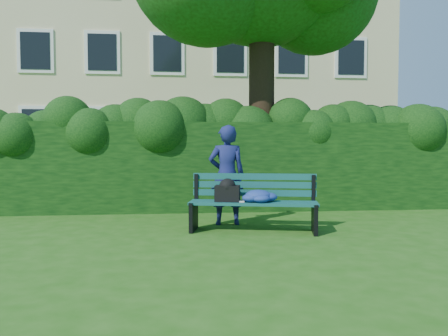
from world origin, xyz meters
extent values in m
plane|color=#205911|center=(0.00, 0.00, 0.00)|extent=(80.00, 80.00, 0.00)
cube|color=#CBBF88|center=(0.00, 14.00, 6.00)|extent=(16.00, 8.00, 12.00)
cube|color=white|center=(-6.00, 9.98, 2.00)|extent=(1.30, 0.08, 1.60)
cube|color=black|center=(-6.00, 9.94, 2.00)|extent=(1.05, 0.04, 1.35)
cube|color=white|center=(-3.60, 9.98, 2.00)|extent=(1.30, 0.08, 1.60)
cube|color=black|center=(-3.60, 9.94, 2.00)|extent=(1.05, 0.04, 1.35)
cube|color=white|center=(-1.20, 9.98, 2.00)|extent=(1.30, 0.08, 1.60)
cube|color=black|center=(-1.20, 9.94, 2.00)|extent=(1.05, 0.04, 1.35)
cube|color=white|center=(1.20, 9.98, 2.00)|extent=(1.30, 0.08, 1.60)
cube|color=black|center=(1.20, 9.94, 2.00)|extent=(1.05, 0.04, 1.35)
cube|color=white|center=(3.60, 9.98, 2.00)|extent=(1.30, 0.08, 1.60)
cube|color=black|center=(3.60, 9.94, 2.00)|extent=(1.05, 0.04, 1.35)
cube|color=white|center=(6.00, 9.98, 2.00)|extent=(1.30, 0.08, 1.60)
cube|color=black|center=(6.00, 9.94, 2.00)|extent=(1.05, 0.04, 1.35)
cube|color=white|center=(-6.00, 9.98, 4.80)|extent=(1.30, 0.08, 1.60)
cube|color=black|center=(-6.00, 9.94, 4.80)|extent=(1.05, 0.04, 1.35)
cube|color=white|center=(-3.60, 9.98, 4.80)|extent=(1.30, 0.08, 1.60)
cube|color=black|center=(-3.60, 9.94, 4.80)|extent=(1.05, 0.04, 1.35)
cube|color=white|center=(-1.20, 9.98, 4.80)|extent=(1.30, 0.08, 1.60)
cube|color=black|center=(-1.20, 9.94, 4.80)|extent=(1.05, 0.04, 1.35)
cube|color=white|center=(1.20, 9.98, 4.80)|extent=(1.30, 0.08, 1.60)
cube|color=black|center=(1.20, 9.94, 4.80)|extent=(1.05, 0.04, 1.35)
cube|color=white|center=(3.60, 9.98, 4.80)|extent=(1.30, 0.08, 1.60)
cube|color=black|center=(3.60, 9.94, 4.80)|extent=(1.05, 0.04, 1.35)
cube|color=white|center=(6.00, 9.98, 4.80)|extent=(1.30, 0.08, 1.60)
cube|color=black|center=(6.00, 9.94, 4.80)|extent=(1.05, 0.04, 1.35)
cube|color=black|center=(0.00, 2.20, 0.90)|extent=(10.00, 1.00, 1.80)
cylinder|color=black|center=(1.02, 2.52, 2.60)|extent=(0.55, 0.55, 5.21)
cube|color=#0D3F44|center=(0.33, -0.42, 0.45)|extent=(1.95, 0.52, 0.04)
cube|color=#0D3F44|center=(0.35, -0.30, 0.45)|extent=(1.95, 0.52, 0.04)
cube|color=#0D3F44|center=(0.38, -0.18, 0.45)|extent=(1.95, 0.52, 0.04)
cube|color=#0D3F44|center=(0.41, -0.06, 0.45)|extent=(1.95, 0.52, 0.04)
cube|color=#0D3F44|center=(0.42, 0.01, 0.58)|extent=(1.93, 0.46, 0.10)
cube|color=#0D3F44|center=(0.43, 0.02, 0.71)|extent=(1.93, 0.46, 0.10)
cube|color=#0D3F44|center=(0.43, 0.03, 0.84)|extent=(1.93, 0.46, 0.10)
cube|color=black|center=(-0.55, -0.04, 0.22)|extent=(0.17, 0.50, 0.44)
cube|color=black|center=(-0.49, 0.21, 0.65)|extent=(0.07, 0.07, 0.45)
cube|color=black|center=(-0.56, -0.09, 0.44)|extent=(0.15, 0.42, 0.05)
cube|color=black|center=(1.28, -0.44, 0.22)|extent=(0.17, 0.50, 0.44)
cube|color=black|center=(1.34, -0.19, 0.65)|extent=(0.07, 0.07, 0.45)
cube|color=black|center=(1.27, -0.49, 0.44)|extent=(0.15, 0.42, 0.05)
cube|color=white|center=(0.14, -0.24, 0.48)|extent=(0.20, 0.17, 0.02)
cube|color=black|center=(-0.02, -0.15, 0.59)|extent=(0.42, 0.32, 0.25)
imported|color=navy|center=(0.03, 0.45, 0.84)|extent=(0.62, 0.42, 1.68)
camera|label=1|loc=(-0.76, -6.85, 1.34)|focal=35.00mm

